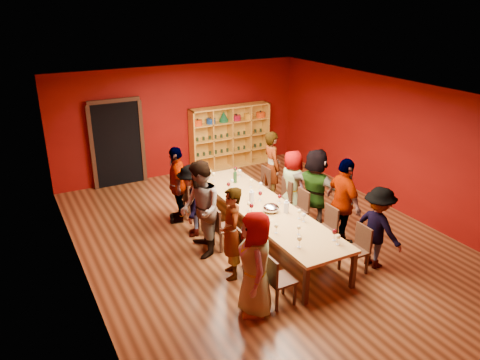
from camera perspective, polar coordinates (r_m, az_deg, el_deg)
name	(u,v)px	position (r m, az deg, el deg)	size (l,w,h in m)	color
room_shell	(265,172)	(9.10, 3.03, 1.01)	(7.10, 9.10, 3.04)	#4E2814
tasting_table	(264,209)	(9.42, 2.93, -3.55)	(1.10, 4.50, 0.75)	tan
doorway	(117,143)	(12.54, -14.75, 4.33)	(1.40, 0.17, 2.30)	black
shelving_unit	(230,134)	(13.50, -1.29, 5.66)	(2.40, 0.40, 1.80)	gold
chair_person_left_0	(276,278)	(7.65, 4.47, -11.78)	(0.42, 0.42, 0.89)	black
person_left_0	(255,264)	(7.28, 1.88, -10.20)	(0.84, 0.46, 1.73)	#5574AF
chair_person_left_1	(244,248)	(8.44, 0.55, -8.25)	(0.42, 0.42, 0.89)	black
person_left_1	(231,233)	(8.17, -1.05, -6.53)	(0.62, 0.45, 1.70)	#5D7EBF
chair_person_left_2	(221,226)	(9.20, -2.33, -5.58)	(0.42, 0.42, 0.89)	black
person_left_2	(200,209)	(8.85, -4.86, -3.59)	(0.91, 0.50, 1.88)	silver
chair_person_left_3	(205,210)	(9.86, -4.35, -3.69)	(0.42, 0.42, 0.89)	black
person_left_3	(192,201)	(9.65, -5.90, -2.54)	(0.99, 0.41, 1.54)	pink
chair_person_left_4	(190,197)	(10.52, -6.08, -2.05)	(0.42, 0.42, 0.89)	black
person_left_4	(177,184)	(10.29, -7.67, -0.51)	(1.00, 0.46, 1.71)	white
chair_person_right_0	(358,247)	(8.73, 14.20, -7.89)	(0.42, 0.42, 0.89)	black
person_right_0	(378,228)	(8.87, 16.44, -5.58)	(1.01, 0.42, 1.56)	#151D3B
chair_person_right_1	(326,226)	(9.34, 10.50, -5.53)	(0.42, 0.42, 0.89)	black
person_right_1	(343,203)	(9.38, 12.50, -2.74)	(1.07, 0.49, 1.82)	#517CA7
chair_person_right_2	(299,208)	(10.01, 7.19, -3.38)	(0.42, 0.42, 0.89)	black
person_right_2	(315,188)	(10.08, 9.16, -0.97)	(1.62, 0.47, 1.75)	#454549
chair_person_right_3	(283,197)	(10.49, 5.23, -2.10)	(0.42, 0.42, 0.89)	black
person_right_3	(292,184)	(10.51, 6.38, -0.47)	(0.75, 0.41, 1.54)	#141B37
chair_person_right_4	(262,183)	(11.21, 2.67, -0.42)	(0.42, 0.42, 0.89)	black
person_right_4	(272,167)	(11.20, 3.89, 1.62)	(0.64, 0.47, 1.75)	#BD7F89
wine_glass_0	(251,181)	(10.27, 1.34, -0.12)	(0.08, 0.08, 0.20)	silver
wine_glass_1	(251,206)	(9.03, 1.41, -3.23)	(0.09, 0.09, 0.21)	silver
wine_glass_2	(334,232)	(8.24, 11.45, -6.25)	(0.09, 0.09, 0.22)	silver
wine_glass_3	(232,181)	(10.26, -0.98, -0.14)	(0.08, 0.08, 0.20)	silver
wine_glass_4	(304,215)	(8.81, 7.81, -4.30)	(0.07, 0.07, 0.18)	silver
wine_glass_5	(299,239)	(7.93, 7.26, -7.15)	(0.09, 0.09, 0.22)	silver
wine_glass_6	(260,194)	(9.61, 2.48, -1.69)	(0.08, 0.08, 0.21)	silver
wine_glass_7	(249,204)	(9.18, 1.09, -2.96)	(0.07, 0.07, 0.18)	silver
wine_glass_8	(338,237)	(8.13, 11.89, -6.83)	(0.08, 0.08, 0.20)	silver
wine_glass_9	(276,226)	(8.34, 4.45, -5.66)	(0.08, 0.08, 0.19)	silver
wine_glass_10	(279,197)	(9.52, 4.83, -2.07)	(0.08, 0.08, 0.19)	silver
wine_glass_11	(268,220)	(8.57, 3.39, -4.86)	(0.08, 0.08, 0.19)	silver
wine_glass_12	(228,185)	(10.07, -1.41, -0.58)	(0.08, 0.08, 0.20)	silver
wine_glass_13	(213,175)	(10.61, -3.26, 0.66)	(0.09, 0.09, 0.22)	silver
wine_glass_14	(235,169)	(10.92, -0.58, 1.33)	(0.09, 0.09, 0.22)	silver
wine_glass_15	(210,172)	(10.83, -3.70, 0.99)	(0.08, 0.08, 0.19)	silver
wine_glass_16	(299,212)	(8.91, 7.25, -3.85)	(0.08, 0.08, 0.20)	silver
wine_glass_17	(261,184)	(10.13, 2.54, -0.53)	(0.07, 0.07, 0.19)	silver
wine_glass_18	(240,171)	(10.87, -0.03, 1.08)	(0.07, 0.07, 0.19)	silver
wine_glass_19	(299,228)	(8.34, 7.19, -5.82)	(0.07, 0.07, 0.18)	silver
spittoon_bowl	(271,208)	(9.17, 3.81, -3.44)	(0.32, 0.32, 0.18)	silver
carafe_a	(252,197)	(9.53, 1.42, -2.05)	(0.13, 0.13, 0.27)	silver
carafe_b	(286,207)	(9.13, 5.67, -3.31)	(0.13, 0.13, 0.26)	silver
wine_bottle	(235,177)	(10.52, -0.60, 0.34)	(0.11, 0.11, 0.34)	#163C1D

